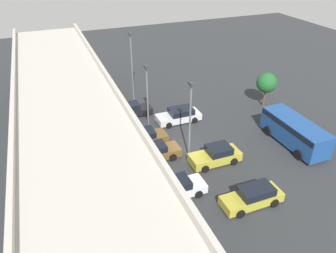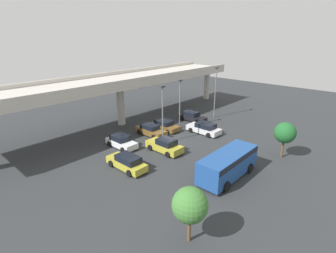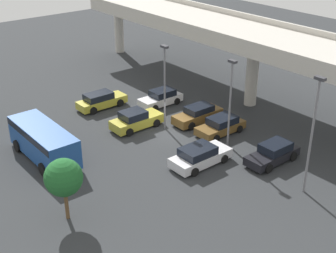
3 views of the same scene
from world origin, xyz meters
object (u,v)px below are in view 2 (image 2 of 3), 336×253
parked_car_1 (121,142)px  tree_front_centre (285,133)px  parked_car_0 (127,162)px  parked_car_4 (165,125)px  lamp_post_by_overpass (215,89)px  parked_car_6 (192,117)px  parked_car_3 (151,130)px  lamp_post_near_aisle (180,100)px  tree_front_left (190,205)px  parked_car_2 (165,146)px  parked_car_5 (204,128)px  shuttle_bus (228,163)px  lamp_post_mid_lot (163,110)px

parked_car_1 → tree_front_centre: bearing=33.8°
parked_car_0 → parked_car_4: parked_car_0 is taller
parked_car_0 → parked_car_1: size_ratio=1.11×
lamp_post_by_overpass → tree_front_centre: bearing=-118.1°
parked_car_0 → parked_car_6: parked_car_0 is taller
parked_car_3 → lamp_post_near_aisle: lamp_post_near_aisle is taller
parked_car_3 → lamp_post_by_overpass: bearing=81.6°
parked_car_4 → tree_front_left: 21.83m
parked_car_2 → parked_car_5: size_ratio=0.96×
tree_front_left → tree_front_centre: 17.16m
parked_car_6 → parked_car_1: bearing=-90.9°
parked_car_6 → lamp_post_near_aisle: bearing=-79.4°
parked_car_6 → shuttle_bus: bearing=-41.0°
parked_car_0 → tree_front_left: (-3.54, -10.96, 2.11)m
parked_car_0 → parked_car_6: size_ratio=1.05×
parked_car_1 → lamp_post_by_overpass: size_ratio=0.52×
tree_front_left → parked_car_6: bearing=37.1°
parked_car_0 → shuttle_bus: size_ratio=0.65×
parked_car_0 → lamp_post_by_overpass: lamp_post_by_overpass is taller
parked_car_2 → shuttle_bus: shuttle_bus is taller
parked_car_4 → parked_car_6: bearing=86.1°
shuttle_bus → lamp_post_by_overpass: bearing=-143.0°
tree_front_centre → parked_car_3: bearing=108.7°
parked_car_1 → tree_front_left: (-6.61, -15.85, 2.14)m
parked_car_0 → parked_car_4: 12.21m
parked_car_0 → parked_car_3: (8.25, 5.02, -0.00)m
lamp_post_mid_lot → lamp_post_near_aisle: bearing=19.4°
parked_car_0 → tree_front_left: 11.71m
parked_car_6 → lamp_post_by_overpass: lamp_post_by_overpass is taller
parked_car_1 → shuttle_bus: size_ratio=0.59×
shuttle_bus → tree_front_left: (-9.16, -2.43, 1.32)m
parked_car_2 → lamp_post_by_overpass: 16.19m
parked_car_6 → tree_front_left: size_ratio=1.13×
parked_car_1 → lamp_post_near_aisle: 10.67m
parked_car_2 → tree_front_centre: size_ratio=1.12×
parked_car_5 → parked_car_4: bearing=29.3°
lamp_post_near_aisle → tree_front_centre: bearing=-87.9°
parked_car_4 → tree_front_left: bearing=-42.4°
parked_car_2 → tree_front_centre: 13.61m
parked_car_4 → lamp_post_near_aisle: 4.25m
parked_car_6 → parked_car_4: bearing=-93.9°
parked_car_6 → tree_front_centre: bearing=-12.6°
parked_car_5 → parked_car_2: bearing=90.4°
parked_car_5 → lamp_post_mid_lot: 7.71m
parked_car_5 → tree_front_centre: (-0.29, -10.92, 2.24)m
parked_car_0 → parked_car_6: 17.73m
parked_car_1 → tree_front_left: bearing=-22.6°
parked_car_0 → tree_front_centre: tree_front_centre is taller
lamp_post_mid_lot → parked_car_4: bearing=40.3°
tree_front_left → parked_car_4: bearing=47.6°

